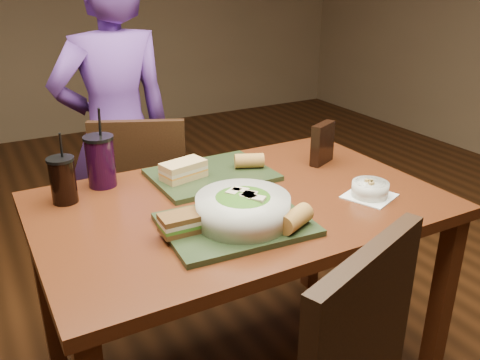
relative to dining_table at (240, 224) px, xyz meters
The scene contains 14 objects.
dining_table is the anchor object (origin of this frame).
chair_far 0.71m from the dining_table, 102.64° to the left, with size 0.51×0.53×0.89m.
diner 0.90m from the dining_table, 100.04° to the left, with size 0.55×0.36×1.52m, color #5A3186.
tray_near 0.22m from the dining_table, 122.60° to the right, with size 0.42×0.32×0.02m, color #222E18.
tray_far 0.24m from the dining_table, 89.03° to the left, with size 0.42×0.32×0.02m, color #222E18.
salad_bowl 0.25m from the dining_table, 116.44° to the right, with size 0.27×0.27×0.09m.
soup_bowl 0.45m from the dining_table, 25.79° to the right, with size 0.19×0.19×0.06m.
sandwich_near 0.33m from the dining_table, 152.37° to the right, with size 0.12×0.08×0.05m.
sandwich_far 0.28m from the dining_table, 115.40° to the left, with size 0.17×0.12×0.06m.
baguette_near 0.31m from the dining_table, 84.75° to the right, with size 0.06×0.06×0.11m, color #AD7533.
baguette_far 0.28m from the dining_table, 53.11° to the left, with size 0.05×0.05×0.11m, color #AD7533.
cup_cola 0.59m from the dining_table, 152.70° to the left, with size 0.09×0.09×0.24m.
cup_berry 0.53m from the dining_table, 137.15° to the left, with size 0.10×0.10×0.28m.
chip_bag 0.50m from the dining_table, 18.05° to the left, with size 0.12×0.04×0.16m, color black.
Camera 1 is at (-0.73, -1.32, 1.45)m, focal length 38.00 mm.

